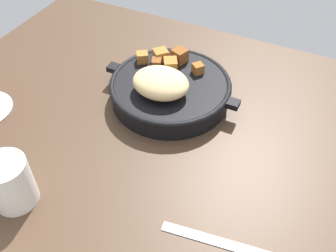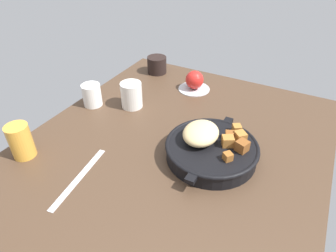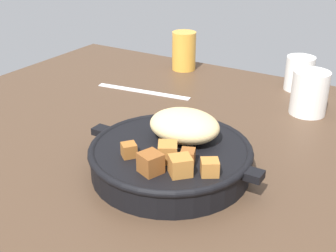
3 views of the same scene
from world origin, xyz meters
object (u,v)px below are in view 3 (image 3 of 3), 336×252
white_creamer_pitcher (299,73)px  cast_iron_skillet (172,153)px  ceramic_mug_white (309,93)px  butter_knife (143,91)px  juice_glass_amber (184,51)px

white_creamer_pitcher → cast_iron_skillet: bearing=-97.8°
cast_iron_skillet → ceramic_mug_white: cast_iron_skillet is taller
cast_iron_skillet → white_creamer_pitcher: bearing=82.2°
butter_knife → ceramic_mug_white: bearing=4.3°
ceramic_mug_white → butter_knife: bearing=-168.2°
cast_iron_skillet → juice_glass_amber: 51.44cm
ceramic_mug_white → juice_glass_amber: juice_glass_amber is taller
cast_iron_skillet → butter_knife: cast_iron_skillet is taller
white_creamer_pitcher → ceramic_mug_white: bearing=-66.1°
juice_glass_amber → cast_iron_skillet: bearing=-62.6°
cast_iron_skillet → juice_glass_amber: (-23.64, 45.66, 1.70)cm
butter_knife → white_creamer_pitcher: 36.04cm
juice_glass_amber → white_creamer_pitcher: (29.96, 0.69, -1.03)cm
ceramic_mug_white → juice_glass_amber: (-35.57, 11.97, 0.46)cm
cast_iron_skillet → white_creamer_pitcher: size_ratio=3.83×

